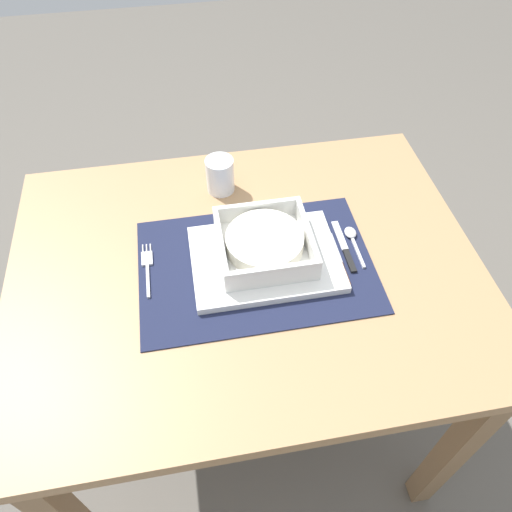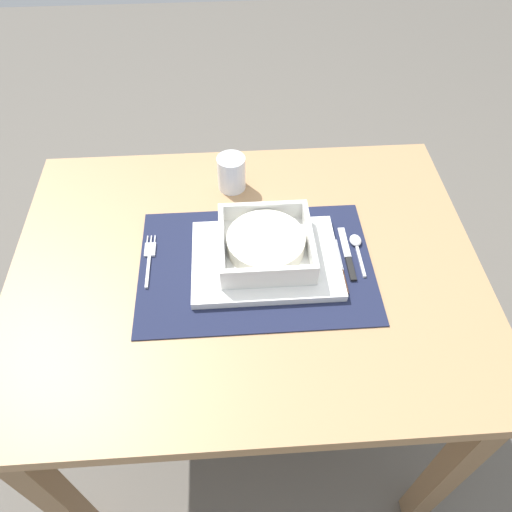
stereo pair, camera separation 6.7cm
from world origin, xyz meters
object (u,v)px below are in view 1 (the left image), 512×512
Objects in this scene: porridge_bowl at (264,243)px; bread_knife at (339,262)px; fork at (147,265)px; spoon at (352,237)px; dining_table at (247,295)px; drinking_glass at (220,176)px; butter_knife at (345,249)px.

porridge_bowl reaches higher than bread_knife.
fork is 1.24× the size of spoon.
dining_table is 11.53× the size of drinking_glass.
drinking_glass is at bearing 133.25° from butter_knife.
dining_table is at bearing 167.71° from bread_knife.
fork is at bearing 171.59° from dining_table.
bread_knife is (0.18, -0.03, 0.11)m from dining_table.
spoon is 0.79× the size of bread_knife.
spoon is at bearing 7.64° from dining_table.
porridge_bowl is 1.33× the size of fork.
fork is 0.98× the size of bread_knife.
drinking_glass reaches higher than dining_table.
fork is at bearing 176.60° from porridge_bowl.
porridge_bowl is 0.15m from bread_knife.
fork is 0.27m from drinking_glass.
porridge_bowl is at bearing 159.64° from bread_knife.
spoon is 0.08m from bread_knife.
spoon is 0.32m from drinking_glass.
bread_knife is 1.70× the size of drinking_glass.
drinking_glass is (-0.25, 0.20, 0.03)m from spoon.
drinking_glass reaches higher than porridge_bowl.
spoon is at bearing -39.25° from drinking_glass.
butter_knife is at bearing -125.21° from spoon.
dining_table is 0.27m from drinking_glass.
fork is 0.40m from butter_knife.
porridge_bowl reaches higher than fork.
butter_knife is 1.01× the size of bread_knife.
porridge_bowl is at bearing -74.67° from drinking_glass.
porridge_bowl is 0.19m from spoon.
dining_table is 5.18× the size of porridge_bowl.
spoon is 0.04m from butter_knife.
bread_knife is at bearing -7.53° from fork.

